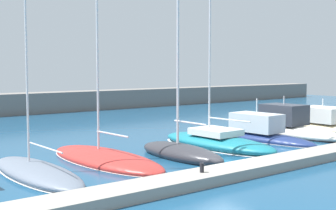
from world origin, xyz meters
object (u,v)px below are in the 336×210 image
Objects in this scene: sailboat_red_fourth at (105,159)px; sailboat_charcoal_fifth at (181,152)px; sailboat_teal_sixth at (217,141)px; motorboat_sand_ninth at (321,124)px; motorboat_ivory_eighth at (291,127)px; dock_bollard at (202,168)px; sailboat_slate_third at (36,171)px; motorboat_navy_seventh at (257,133)px.

sailboat_charcoal_fifth is (4.10, -1.73, 0.17)m from sailboat_red_fourth.
sailboat_teal_sixth reaches higher than motorboat_sand_ninth.
motorboat_ivory_eighth is at bearing -93.23° from sailboat_red_fourth.
sailboat_teal_sixth is 9.75m from dock_bollard.
sailboat_slate_third is 12.73m from sailboat_teal_sixth.
sailboat_red_fourth is 7.03m from dock_bollard.
sailboat_slate_third is 1.04× the size of sailboat_teal_sixth.
motorboat_sand_ninth is 21.25m from dock_bollard.
sailboat_teal_sixth is 12.78m from motorboat_sand_ninth.
sailboat_teal_sixth is at bearing 94.39° from motorboat_navy_seventh.
motorboat_ivory_eighth is 16.99m from dock_bollard.
sailboat_charcoal_fifth is 17.06m from motorboat_sand_ninth.
sailboat_teal_sixth is (12.72, 0.52, 0.14)m from sailboat_slate_third.
sailboat_teal_sixth reaches higher than sailboat_red_fourth.
sailboat_slate_third reaches higher than motorboat_navy_seventh.
sailboat_slate_third is at bearing 90.87° from motorboat_navy_seventh.
motorboat_navy_seventh is (4.63, 0.58, 0.09)m from sailboat_teal_sixth.
motorboat_navy_seventh is 0.95× the size of motorboat_sand_ninth.
motorboat_sand_ninth is at bearing -88.86° from sailboat_teal_sixth.
motorboat_ivory_eighth is (8.30, 0.31, 0.24)m from sailboat_teal_sixth.
sailboat_red_fourth is 1.61× the size of motorboat_sand_ninth.
sailboat_red_fourth is 38.15× the size of dock_bollard.
motorboat_navy_seventh is at bearing -92.18° from sailboat_red_fourth.
motorboat_navy_seventh is 3.68m from motorboat_ivory_eighth.
sailboat_charcoal_fifth is 6.05m from dock_bollard.
sailboat_red_fourth is at bearing -77.95° from sailboat_slate_third.
motorboat_sand_ninth is at bearing -92.36° from sailboat_red_fourth.
motorboat_ivory_eighth reaches higher than motorboat_navy_seventh.
sailboat_red_fourth is 21.06m from motorboat_sand_ninth.
dock_bollard is at bearing -174.35° from sailboat_red_fourth.
sailboat_slate_third is 1.05× the size of sailboat_red_fourth.
sailboat_slate_third is at bearing 90.81° from sailboat_teal_sixth.
motorboat_ivory_eighth is (3.67, -0.27, 0.15)m from motorboat_navy_seventh.
sailboat_red_fourth is 0.99× the size of sailboat_teal_sixth.
sailboat_charcoal_fifth is 1.11× the size of motorboat_sand_ninth.
sailboat_charcoal_fifth is 1.17× the size of motorboat_navy_seventh.
motorboat_ivory_eighth is at bearing -82.37° from sailboat_charcoal_fifth.
sailboat_teal_sixth is 8.31m from motorboat_ivory_eighth.
dock_bollard is (-15.57, -6.79, 0.09)m from motorboat_ivory_eighth.
sailboat_red_fourth reaches higher than motorboat_sand_ninth.
sailboat_red_fourth is 1.69× the size of motorboat_navy_seventh.
motorboat_navy_seventh is 1.12× the size of motorboat_ivory_eighth.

